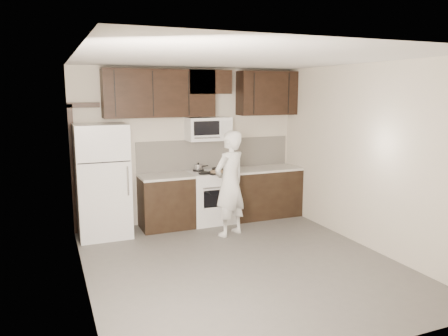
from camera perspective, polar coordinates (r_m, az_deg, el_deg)
floor at (r=6.05m, az=2.25°, el=-12.33°), size 4.50×4.50×0.00m
back_wall at (r=7.75m, az=-4.62°, el=2.95°), size 4.00×0.00×4.00m
ceiling at (r=5.61m, az=2.44°, el=14.12°), size 4.50×4.50×0.00m
counter_run at (r=7.83m, az=0.38°, el=-3.60°), size 2.95×0.64×0.91m
stove at (r=7.72m, az=-1.69°, el=-3.77°), size 0.76×0.66×0.94m
backsplash at (r=7.93m, az=-1.13°, el=1.90°), size 2.90×0.02×0.54m
upper_cabinets at (r=7.60m, az=-2.79°, el=9.88°), size 3.48×0.35×0.78m
microwave at (r=7.64m, az=-2.05°, el=5.13°), size 0.76×0.42×0.40m
refrigerator at (r=7.15m, az=-15.58°, el=-1.63°), size 0.80×0.76×1.80m
door_trim at (r=7.38m, az=-18.86°, el=1.29°), size 0.50×0.08×2.12m
saucepan at (r=7.70m, az=-3.35°, el=0.06°), size 0.27×0.16×0.15m
baking_tray at (r=7.48m, az=-0.80°, el=-0.60°), size 0.43×0.35×0.02m
pizza at (r=7.48m, az=-0.80°, el=-0.46°), size 0.30×0.30×0.02m
person at (r=6.95m, az=0.76°, el=-2.05°), size 0.73×0.62×1.69m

